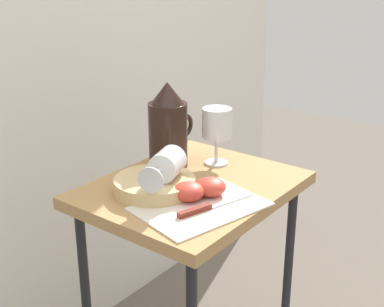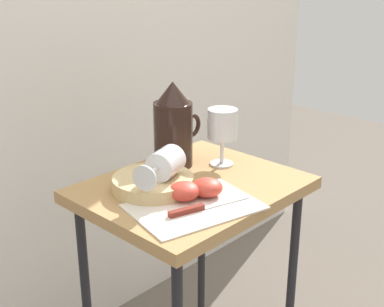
# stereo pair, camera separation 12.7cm
# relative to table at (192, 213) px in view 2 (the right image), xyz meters

# --- Properties ---
(table) EXTENTS (0.52, 0.42, 0.68)m
(table) POSITION_rel_table_xyz_m (0.00, 0.00, 0.00)
(table) COLOR #AD8451
(table) RESTS_ON ground_plane
(linen_napkin) EXTENTS (0.32, 0.25, 0.00)m
(linen_napkin) POSITION_rel_table_xyz_m (-0.09, -0.09, 0.08)
(linen_napkin) COLOR silver
(linen_napkin) RESTS_ON table
(basket_tray) EXTENTS (0.19, 0.19, 0.03)m
(basket_tray) POSITION_rel_table_xyz_m (-0.09, 0.04, 0.10)
(basket_tray) COLOR tan
(basket_tray) RESTS_ON table
(pitcher) EXTENTS (0.15, 0.10, 0.23)m
(pitcher) POSITION_rel_table_xyz_m (0.06, 0.12, 0.17)
(pitcher) COLOR black
(pitcher) RESTS_ON table
(wine_glass_upright) EXTENTS (0.08, 0.08, 0.15)m
(wine_glass_upright) POSITION_rel_table_xyz_m (0.15, 0.03, 0.19)
(wine_glass_upright) COLOR silver
(wine_glass_upright) RESTS_ON table
(wine_glass_tipped_near) EXTENTS (0.16, 0.11, 0.07)m
(wine_glass_tipped_near) POSITION_rel_table_xyz_m (-0.07, 0.02, 0.15)
(wine_glass_tipped_near) COLOR silver
(wine_glass_tipped_near) RESTS_ON basket_tray
(apple_half_left) EXTENTS (0.07, 0.07, 0.04)m
(apple_half_left) POSITION_rel_table_xyz_m (-0.08, -0.05, 0.10)
(apple_half_left) COLOR #CC3D2D
(apple_half_left) RESTS_ON linen_napkin
(apple_half_right) EXTENTS (0.07, 0.07, 0.04)m
(apple_half_right) POSITION_rel_table_xyz_m (-0.03, -0.08, 0.10)
(apple_half_right) COLOR #CC3D2D
(apple_half_right) RESTS_ON linen_napkin
(knife) EXTENTS (0.20, 0.07, 0.01)m
(knife) POSITION_rel_table_xyz_m (-0.10, -0.11, 0.09)
(knife) COLOR silver
(knife) RESTS_ON linen_napkin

